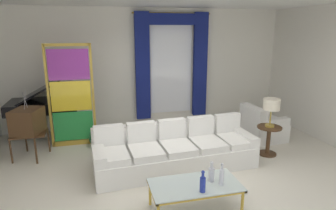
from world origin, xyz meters
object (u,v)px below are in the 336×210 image
Objects in this scene: grand_piano at (44,104)px; vintage_tv at (28,122)px; bottle_crystal_tall at (211,173)px; peacock_figurine at (99,138)px; table_lamp_brass at (272,106)px; couch_white_long at (174,151)px; bottle_amber_squat at (203,183)px; coffee_table at (195,186)px; bottle_blue_decanter at (222,176)px; round_side_table at (269,138)px; stained_glass_divider at (71,98)px; armchair_white at (261,127)px.

vintage_tv is at bearing -95.92° from grand_piano.
grand_piano is (-2.69, 3.61, 0.27)m from bottle_crystal_tall.
peacock_figurine is 1.05× the size of table_lamp_brass.
couch_white_long is 1.61m from bottle_amber_squat.
table_lamp_brass is (1.82, 1.41, 0.50)m from bottle_crystal_tall.
coffee_table is 0.83× the size of grand_piano.
couch_white_long is 9.86× the size of bottle_crystal_tall.
bottle_blue_decanter is 0.22× the size of grand_piano.
vintage_tv is at bearing 134.31° from bottle_amber_squat.
stained_glass_divider is at bearing 158.67° from round_side_table.
bottle_crystal_tall is (0.24, 0.02, 0.15)m from coffee_table.
peacock_figurine is (-3.64, 0.40, -0.07)m from armchair_white.
couch_white_long is 4.94× the size of peacock_figurine.
vintage_tv reaches higher than coffee_table.
couch_white_long is at bearing -21.87° from vintage_tv.
stained_glass_divider reaches higher than grand_piano.
bottle_amber_squat is (-0.31, -0.10, -0.01)m from bottle_blue_decanter.
bottle_blue_decanter is 1.07× the size of bottle_crystal_tall.
grand_piano reaches higher than couch_white_long.
bottle_blue_decanter is 0.24× the size of vintage_tv.
bottle_crystal_tall is at bearing -142.21° from table_lamp_brass.
bottle_crystal_tall is 2.31m from round_side_table.
bottle_amber_squat is 0.35× the size of armchair_white.
bottle_crystal_tall is 0.51× the size of round_side_table.
table_lamp_brass is at bearing 180.00° from round_side_table.
peacock_figurine is at bearing -39.99° from grand_piano.
peacock_figurine is (-1.24, 2.62, -0.15)m from coffee_table.
armchair_white is 3.66m from peacock_figurine.
couch_white_long is at bearing 99.59° from bottle_blue_decanter.
bottle_amber_squat is at bearing -65.74° from peacock_figurine.
armchair_white is 0.86m from round_side_table.
bottle_blue_decanter is 3.88m from vintage_tv.
couch_white_long is 2.89m from vintage_tv.
bottle_crystal_tall is 0.53× the size of table_lamp_brass.
bottle_blue_decanter is at bearing 18.02° from bottle_amber_squat.
couch_white_long is 1.53m from bottle_blue_decanter.
vintage_tv is 0.99m from stained_glass_divider.
bottle_amber_squat is 0.14× the size of stained_glass_divider.
coffee_table is 3.27m from armchair_white.
stained_glass_divider reaches higher than peacock_figurine.
coffee_table is at bearing -56.00° from grand_piano.
table_lamp_brass reaches higher than coffee_table.
bottle_amber_squat is at bearing -141.15° from table_lamp_brass.
stained_glass_divider is at bearing 170.36° from armchair_white.
bottle_amber_squat is (0.03, -0.21, 0.16)m from coffee_table.
bottle_blue_decanter is 2.32m from round_side_table.
couch_white_long is 3.39× the size of armchair_white.
peacock_figurine is at bearing 114.26° from bottle_amber_squat.
vintage_tv is (-2.57, 2.45, 0.35)m from coffee_table.
vintage_tv is (-2.91, 2.56, 0.19)m from bottle_blue_decanter.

